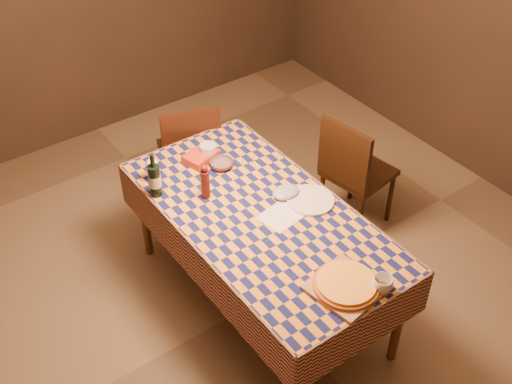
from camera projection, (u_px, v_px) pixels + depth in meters
room at (262, 132)px, 3.39m from camera, size 5.00×5.10×2.70m
dining_table at (261, 223)px, 3.81m from camera, size 0.94×1.84×0.77m
cutting_board at (346, 287)px, 3.31m from camera, size 0.39×0.39×0.02m
pizza at (346, 284)px, 3.29m from camera, size 0.35×0.35×0.03m
pepper_mill at (205, 182)px, 3.81m from camera, size 0.07×0.07×0.23m
bowl at (222, 164)px, 4.09m from camera, size 0.19×0.19×0.05m
wine_glass at (152, 165)px, 3.94m from camera, size 0.08×0.08×0.16m
wine_bottle at (155, 180)px, 3.83m from camera, size 0.09×0.09×0.30m
deli_tub at (208, 151)px, 4.17m from camera, size 0.13×0.13×0.09m
takeout_container at (201, 157)px, 4.15m from camera, size 0.25×0.20×0.05m
white_plate at (311, 200)px, 3.85m from camera, size 0.36×0.36×0.02m
tumbler at (382, 284)px, 3.28m from camera, size 0.13×0.13×0.09m
flour_patch at (282, 215)px, 3.75m from camera, size 0.29×0.24×0.00m
flour_bag at (286, 192)px, 3.88m from camera, size 0.20×0.17×0.05m
chair_far at (190, 151)px, 4.67m from camera, size 0.54×0.55×0.93m
chair_right at (353, 169)px, 4.50m from camera, size 0.49×0.48×0.93m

